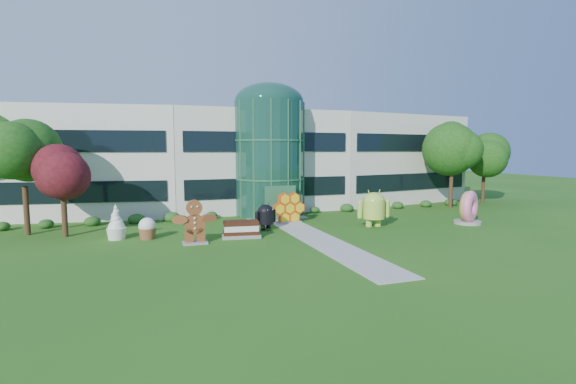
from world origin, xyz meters
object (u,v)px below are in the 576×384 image
object	(u,v)px
donut	(468,207)
gingerbread	(195,222)
android_green	(374,206)
android_black	(266,215)

from	to	relation	value
donut	gingerbread	distance (m)	20.78
gingerbread	android_green	bearing A→B (deg)	5.93
android_black	donut	world-z (taller)	donut
android_black	donut	bearing A→B (deg)	-33.16
donut	gingerbread	xyz separation A→B (m)	(-20.78, 0.18, 0.06)
android_black	donut	xyz separation A→B (m)	(15.45, -2.95, 0.24)
android_black	gingerbread	size ratio (longest dim) A/B	0.72
android_green	donut	world-z (taller)	android_green
donut	gingerbread	bearing A→B (deg)	149.37
android_green	android_black	bearing A→B (deg)	175.71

